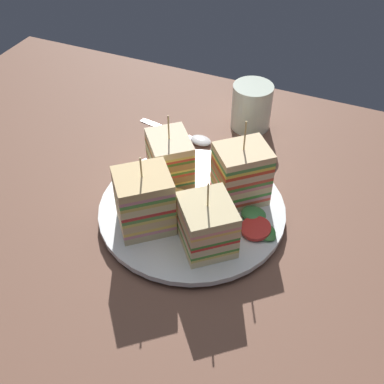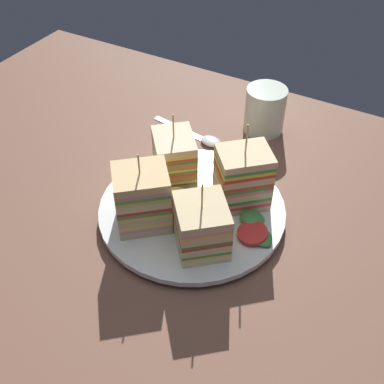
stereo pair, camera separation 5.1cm
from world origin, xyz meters
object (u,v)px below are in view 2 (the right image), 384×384
at_px(sandwich_wedge_0, 201,226).
at_px(drinking_glass, 265,113).
at_px(sandwich_wedge_3, 143,198).
at_px(spoon, 203,138).
at_px(plate, 192,210).
at_px(sandwich_wedge_2, 174,158).
at_px(chip_pile, 181,203).
at_px(sandwich_wedge_1, 243,178).

distance_m(sandwich_wedge_0, drinking_glass, 0.32).
bearing_deg(sandwich_wedge_3, spoon, 57.20).
xyz_separation_m(sandwich_wedge_3, spoon, (0.03, -0.23, -0.06)).
relative_size(plate, sandwich_wedge_3, 2.28).
relative_size(sandwich_wedge_2, chip_pile, 1.46).
relative_size(sandwich_wedge_3, chip_pile, 1.53).
relative_size(spoon, drinking_glass, 1.82).
distance_m(plate, sandwich_wedge_0, 0.09).
bearing_deg(sandwich_wedge_0, sandwich_wedge_1, -46.08).
relative_size(plate, sandwich_wedge_2, 2.39).
bearing_deg(sandwich_wedge_1, plate, -2.05).
height_order(plate, spoon, plate).
xyz_separation_m(sandwich_wedge_2, chip_pile, (-0.04, 0.06, -0.03)).
xyz_separation_m(sandwich_wedge_0, chip_pile, (0.06, -0.05, -0.03)).
bearing_deg(plate, spoon, -66.94).
bearing_deg(sandwich_wedge_3, drinking_glass, 40.68).
xyz_separation_m(sandwich_wedge_2, drinking_glass, (-0.06, -0.21, -0.02)).
height_order(plate, drinking_glass, drinking_glass).
distance_m(plate, sandwich_wedge_3, 0.09).
distance_m(sandwich_wedge_1, drinking_glass, 0.22).
relative_size(plate, chip_pile, 3.48).
bearing_deg(sandwich_wedge_1, sandwich_wedge_2, -41.30).
distance_m(sandwich_wedge_0, sandwich_wedge_1, 0.11).
bearing_deg(spoon, sandwich_wedge_3, -73.58).
bearing_deg(spoon, sandwich_wedge_0, -53.06).
height_order(sandwich_wedge_2, spoon, sandwich_wedge_2).
height_order(sandwich_wedge_3, spoon, sandwich_wedge_3).
height_order(plate, sandwich_wedge_3, sandwich_wedge_3).
bearing_deg(sandwich_wedge_3, sandwich_wedge_2, 56.50).
xyz_separation_m(sandwich_wedge_3, drinking_glass, (-0.05, -0.32, -0.03)).
height_order(sandwich_wedge_1, sandwich_wedge_3, sandwich_wedge_1).
bearing_deg(drinking_glass, sandwich_wedge_0, 97.10).
height_order(spoon, drinking_glass, drinking_glass).
xyz_separation_m(sandwich_wedge_0, sandwich_wedge_1, (-0.01, -0.11, 0.01)).
xyz_separation_m(sandwich_wedge_1, spoon, (0.13, -0.13, -0.06)).
height_order(plate, sandwich_wedge_1, sandwich_wedge_1).
height_order(sandwich_wedge_0, spoon, sandwich_wedge_0).
distance_m(sandwich_wedge_2, spoon, 0.14).
xyz_separation_m(sandwich_wedge_0, drinking_glass, (0.04, -0.32, -0.02)).
height_order(sandwich_wedge_0, drinking_glass, sandwich_wedge_0).
bearing_deg(sandwich_wedge_2, sandwich_wedge_0, 4.75).
bearing_deg(plate, sandwich_wedge_0, 128.80).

